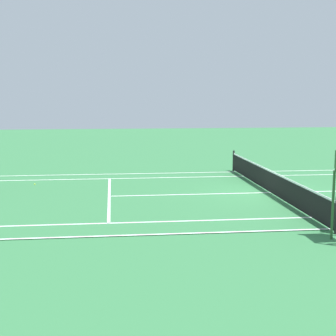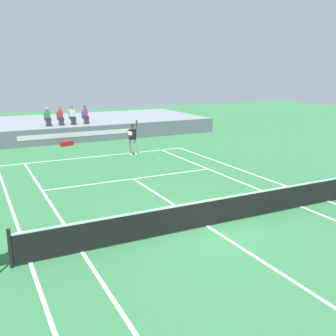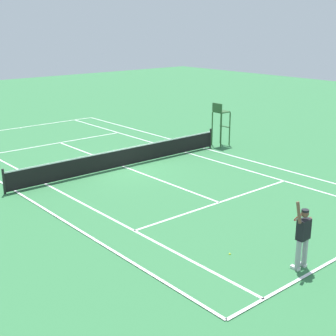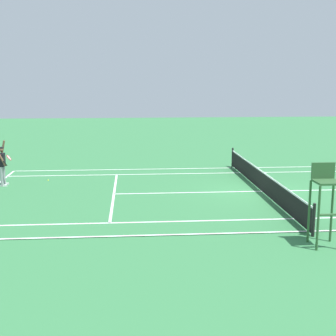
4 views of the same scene
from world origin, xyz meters
TOP-DOWN VIEW (x-y plane):
  - ground_plane at (0.00, 0.00)m, footprint 80.00×80.00m
  - court at (0.00, 0.00)m, footprint 11.08×23.88m
  - net at (0.00, 0.00)m, footprint 11.98×0.10m
  - barrier_wall at (0.00, 16.89)m, footprint 22.30×0.25m
  - bleacher_platform at (0.00, 21.48)m, footprint 22.30×8.93m
  - spectator_seated_0 at (-1.60, 18.31)m, footprint 0.44×0.60m
  - spectator_seated_1 at (-0.72, 18.31)m, footprint 0.44×0.60m
  - spectator_seated_2 at (0.15, 18.31)m, footprint 0.44×0.60m
  - spectator_seated_3 at (1.09, 18.31)m, footprint 0.44×0.60m
  - tennis_player at (2.03, 11.52)m, footprint 0.76×0.62m
  - tennis_ball at (2.94, 9.66)m, footprint 0.07×0.07m
  - equipment_bag at (-0.86, 16.16)m, footprint 0.96×0.61m

SIDE VIEW (x-z plane):
  - ground_plane at x=0.00m, z-range 0.00..0.00m
  - court at x=0.00m, z-range 0.00..0.02m
  - tennis_ball at x=2.94m, z-range 0.00..0.07m
  - equipment_bag at x=-0.86m, z-range 0.00..0.32m
  - net at x=0.00m, z-range -0.01..1.06m
  - bleacher_platform at x=0.00m, z-range 0.00..1.12m
  - barrier_wall at x=0.00m, z-range 0.00..1.12m
  - tennis_player at x=2.03m, z-range -0.05..2.04m
  - spectator_seated_0 at x=-1.60m, z-range 1.10..2.36m
  - spectator_seated_1 at x=-0.72m, z-range 1.10..2.36m
  - spectator_seated_2 at x=0.15m, z-range 1.10..2.36m
  - spectator_seated_3 at x=1.09m, z-range 1.10..2.36m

